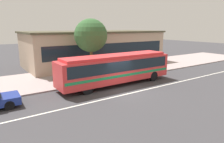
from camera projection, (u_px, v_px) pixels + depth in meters
The scene contains 8 objects.
ground_plane at pixel (125, 91), 17.51m from camera, with size 120.00×120.00×0.00m, color #3B393D.
sidewalk_slab at pixel (86, 74), 23.49m from camera, with size 60.00×8.00×0.12m, color #A39190.
lane_stripe_center at pixel (131, 93), 16.86m from camera, with size 56.00×0.16×0.01m, color silver.
transit_bus at pixel (116, 67), 19.10m from camera, with size 11.55×2.46×2.90m.
pedestrian_waiting_near_sign at pixel (111, 66), 22.82m from camera, with size 0.47×0.47×1.69m.
bus_stop_sign at pixel (141, 60), 23.13m from camera, with size 0.08×0.44×2.52m.
street_tree_near_stop at pixel (91, 36), 21.63m from camera, with size 3.60×3.60×6.24m.
station_building at pixel (95, 48), 29.86m from camera, with size 19.99×9.27×4.88m.
Camera 1 is at (-10.31, -13.22, 5.45)m, focal length 32.09 mm.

